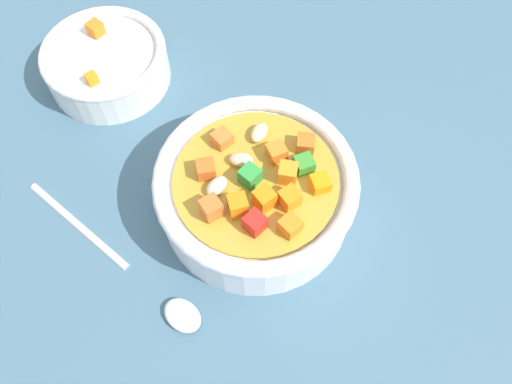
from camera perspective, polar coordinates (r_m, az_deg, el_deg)
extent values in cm
cube|color=#42667A|center=(50.35, 0.00, -2.12)|extent=(140.00, 140.00, 2.00)
cylinder|color=white|center=(47.32, 0.00, -0.28)|extent=(17.92, 17.92, 4.83)
torus|color=white|center=(44.82, 0.00, 1.45)|extent=(18.33, 18.33, 1.48)
cylinder|color=#B8922E|center=(45.03, 0.00, 1.30)|extent=(14.80, 14.80, 0.40)
ellipsoid|color=beige|center=(45.32, -1.64, 3.62)|extent=(2.59, 2.18, 1.03)
cube|color=orange|center=(46.54, -3.81, 5.99)|extent=(2.09, 2.09, 1.23)
cube|color=#D86023|center=(44.75, -5.61, 2.55)|extent=(1.71, 1.71, 1.47)
cube|color=orange|center=(42.61, -2.05, -1.49)|extent=(1.59, 1.59, 1.88)
cube|color=orange|center=(42.11, 3.83, -3.76)|extent=(2.12, 2.12, 1.41)
cube|color=orange|center=(45.53, 2.30, 4.49)|extent=(1.79, 1.79, 1.45)
cube|color=orange|center=(44.23, 3.58, 2.11)|extent=(2.12, 2.12, 1.77)
cube|color=orange|center=(43.13, 3.77, -0.69)|extent=(2.00, 2.00, 1.61)
cube|color=green|center=(43.90, -0.56, 1.43)|extent=(2.17, 2.17, 1.67)
cube|color=orange|center=(42.64, -5.01, -1.79)|extent=(1.97, 1.97, 1.85)
ellipsoid|color=beige|center=(46.91, 0.36, 6.64)|extent=(2.50, 2.60, 1.06)
cube|color=red|center=(42.00, -0.13, -3.45)|extent=(2.14, 2.14, 1.64)
cube|color=orange|center=(42.90, 1.15, -0.69)|extent=(2.03, 2.03, 1.88)
ellipsoid|color=beige|center=(43.85, -4.26, 0.23)|extent=(2.62, 2.41, 1.06)
cube|color=orange|center=(46.30, 5.57, 5.41)|extent=(2.06, 2.06, 1.30)
cube|color=orange|center=(44.33, 7.19, 1.01)|extent=(1.61, 1.61, 1.21)
cube|color=#39902E|center=(45.26, 5.32, 3.35)|extent=(1.69, 1.69, 1.22)
cylinder|color=silver|center=(51.10, -19.35, -3.37)|extent=(8.14, 11.47, 0.75)
ellipsoid|color=silver|center=(45.54, -8.20, -13.47)|extent=(4.18, 4.46, 1.02)
cylinder|color=white|center=(59.46, -16.24, 13.35)|extent=(13.20, 13.20, 3.75)
torus|color=white|center=(57.96, -16.78, 14.74)|extent=(13.33, 13.33, 1.06)
cube|color=orange|center=(59.95, -17.49, 17.02)|extent=(2.02, 2.02, 1.45)
cube|color=orange|center=(55.38, -17.85, 11.97)|extent=(1.42, 1.42, 1.10)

